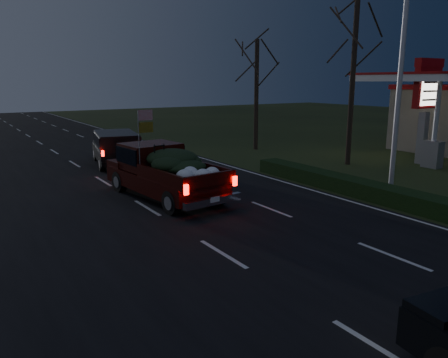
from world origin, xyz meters
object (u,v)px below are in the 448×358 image
lead_suv (116,145)px  pickup_truck (164,169)px  gas_price_pylon (427,94)px  light_pole (402,53)px

lead_suv → pickup_truck: bearing=-83.7°
gas_price_pylon → lead_suv: bearing=148.7°
gas_price_pylon → pickup_truck: gas_price_pylon is taller
gas_price_pylon → pickup_truck: bearing=176.0°
pickup_truck → lead_suv: (0.72, 7.56, -0.05)m
light_pole → lead_suv: size_ratio=1.73×
light_pole → lead_suv: light_pole is taller
pickup_truck → lead_suv: pickup_truck is taller
light_pole → lead_suv: bearing=123.3°
light_pole → gas_price_pylon: 7.36m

